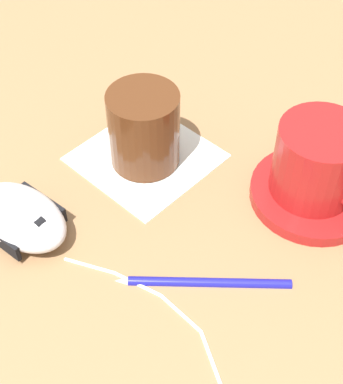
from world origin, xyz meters
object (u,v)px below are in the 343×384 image
at_px(computer_mouse, 21,217).
at_px(drinking_glass, 144,129).
at_px(pen, 204,280).
at_px(coffee_cup, 319,162).
at_px(saucer, 313,193).

height_order(computer_mouse, drinking_glass, drinking_glass).
xyz_separation_m(drinking_glass, pen, (-0.07, -0.15, -0.04)).
relative_size(computer_mouse, drinking_glass, 1.32).
bearing_deg(computer_mouse, coffee_cup, -36.59).
relative_size(saucer, drinking_glass, 1.50).
bearing_deg(coffee_cup, pen, 177.62).
xyz_separation_m(coffee_cup, pen, (-0.15, 0.01, -0.04)).
xyz_separation_m(saucer, pen, (-0.15, 0.01, -0.00)).
distance_m(coffee_cup, drinking_glass, 0.17).
relative_size(drinking_glass, pen, 0.69).
bearing_deg(drinking_glass, computer_mouse, 175.04).
height_order(saucer, coffee_cup, coffee_cup).
bearing_deg(coffee_cup, saucer, -52.43).
relative_size(coffee_cup, computer_mouse, 1.05).
xyz_separation_m(saucer, coffee_cup, (-0.00, 0.00, 0.04)).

